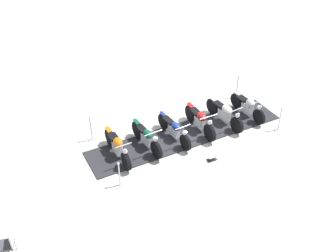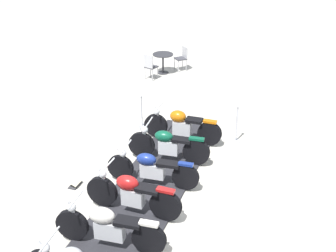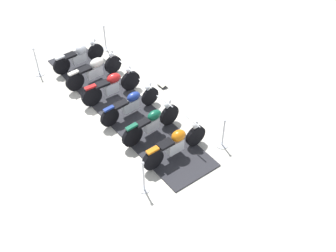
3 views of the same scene
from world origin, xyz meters
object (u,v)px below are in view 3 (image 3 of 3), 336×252
at_px(motorcycle_maroon, 112,85).
at_px(motorcycle_chrome, 79,55).
at_px(stanchion_left_front, 144,180).
at_px(motorcycle_cream, 95,69).
at_px(motorcycle_navy, 131,103).
at_px(motorcycle_copper, 176,144).
at_px(stanchion_left_rear, 38,67).
at_px(info_placard, 162,85).
at_px(motorcycle_forest, 152,122).
at_px(stanchion_right_front, 223,138).
at_px(stanchion_right_rear, 105,41).

height_order(motorcycle_maroon, motorcycle_chrome, motorcycle_maroon).
xyz_separation_m(motorcycle_maroon, stanchion_left_front, (4.02, 1.38, -0.12)).
bearing_deg(motorcycle_cream, motorcycle_navy, -94.06).
bearing_deg(motorcycle_copper, stanchion_left_rear, 102.28).
height_order(motorcycle_copper, stanchion_left_front, stanchion_left_front).
distance_m(stanchion_left_front, stanchion_left_rear, 6.82).
xyz_separation_m(stanchion_left_rear, info_placard, (0.61, 4.58, -0.27)).
relative_size(motorcycle_navy, stanchion_left_rear, 1.56).
height_order(motorcycle_forest, motorcycle_chrome, motorcycle_forest).
distance_m(motorcycle_maroon, motorcycle_cream, 1.17).
bearing_deg(motorcycle_forest, stanchion_left_rear, 101.56).
relative_size(stanchion_left_front, stanchion_right_front, 1.09).
bearing_deg(info_placard, motorcycle_chrome, -148.99).
relative_size(motorcycle_forest, motorcycle_cream, 0.94).
bearing_deg(motorcycle_chrome, motorcycle_cream, -93.21).
relative_size(motorcycle_copper, motorcycle_maroon, 0.99).
bearing_deg(motorcycle_navy, motorcycle_chrome, 86.29).
relative_size(motorcycle_chrome, stanchion_left_front, 1.47).
height_order(motorcycle_navy, stanchion_right_front, stanchion_right_front).
relative_size(motorcycle_forest, stanchion_left_rear, 1.49).
distance_m(stanchion_right_front, stanchion_left_rear, 7.40).
xyz_separation_m(stanchion_left_front, stanchion_right_rear, (-7.10, -2.06, -0.04)).
height_order(motorcycle_cream, stanchion_right_front, motorcycle_cream).
height_order(motorcycle_chrome, stanchion_left_rear, stanchion_left_rear).
height_order(motorcycle_navy, motorcycle_cream, motorcycle_cream).
bearing_deg(stanchion_right_rear, motorcycle_copper, 26.44).
xyz_separation_m(motorcycle_copper, motorcycle_cream, (-3.63, -2.93, 0.01)).
bearing_deg(motorcycle_maroon, stanchion_left_rear, 118.37).
distance_m(motorcycle_chrome, stanchion_right_front, 6.48).
height_order(motorcycle_chrome, stanchion_right_front, stanchion_right_front).
distance_m(stanchion_right_rear, stanchion_right_front, 6.82).
relative_size(motorcycle_forest, info_placard, 4.03).
bearing_deg(motorcycle_copper, motorcycle_forest, 89.51).
distance_m(motorcycle_copper, stanchion_right_rear, 6.48).
height_order(motorcycle_copper, motorcycle_chrome, motorcycle_copper).
distance_m(motorcycle_maroon, motorcycle_chrome, 2.33).
height_order(motorcycle_maroon, stanchion_left_front, stanchion_left_front).
relative_size(motorcycle_cream, stanchion_left_rear, 1.58).
xyz_separation_m(stanchion_right_front, info_placard, (-2.90, -1.93, -0.23)).
distance_m(motorcycle_copper, motorcycle_forest, 1.17).
bearing_deg(motorcycle_navy, motorcycle_maroon, 86.69).
relative_size(motorcycle_copper, info_placard, 4.40).
bearing_deg(stanchion_left_rear, stanchion_right_front, 61.61).
bearing_deg(stanchion_left_front, stanchion_left_rear, -141.09).
xyz_separation_m(motorcycle_navy, stanchion_left_front, (3.12, 0.64, -0.08)).
height_order(motorcycle_navy, motorcycle_maroon, motorcycle_maroon).
xyz_separation_m(motorcycle_maroon, info_placard, (-0.68, 1.67, -0.45)).
distance_m(motorcycle_forest, stanchion_right_rear, 5.35).
bearing_deg(motorcycle_copper, stanchion_right_rear, 76.85).
xyz_separation_m(motorcycle_cream, stanchion_left_front, (4.93, 2.10, -0.11)).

